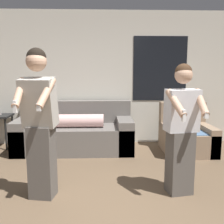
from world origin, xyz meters
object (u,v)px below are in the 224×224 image
person_left (40,122)px  person_right (181,129)px  couch (75,133)px  armchair (186,136)px

person_left → person_right: person_left is taller
couch → armchair: size_ratio=2.35×
armchair → person_right: bearing=-110.5°
couch → armchair: 2.12m
couch → person_left: (-0.20, -1.91, 0.60)m
couch → person_right: person_right is taller
couch → armchair: bearing=-4.8°
couch → person_left: size_ratio=1.23×
couch → armchair: couch is taller
person_left → person_right: 1.69m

